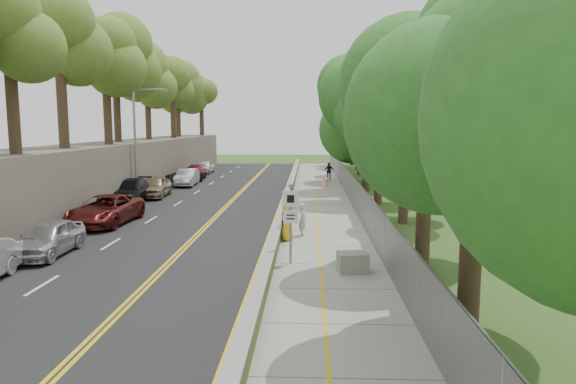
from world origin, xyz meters
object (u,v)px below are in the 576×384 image
at_px(concrete_block, 353,262).
at_px(signpost, 291,215).
at_px(construction_barrel, 326,183).
at_px(car_2, 105,210).
at_px(car_0, 48,238).
at_px(person_far, 329,171).
at_px(streetlight, 138,135).
at_px(painter_0, 287,222).

bearing_deg(concrete_block, signpost, 156.88).
bearing_deg(construction_barrel, signpost, -95.07).
xyz_separation_m(signpost, car_2, (-10.29, 7.60, -1.14)).
distance_m(car_0, person_far, 32.02).
xyz_separation_m(streetlight, car_2, (1.22, -9.42, -3.82)).
xyz_separation_m(construction_barrel, concrete_block, (0.17, -25.07, -0.05)).
bearing_deg(concrete_block, car_2, 145.74).
height_order(concrete_block, painter_0, painter_0).
xyz_separation_m(streetlight, car_0, (1.46, -16.05, -3.87)).
distance_m(construction_barrel, concrete_block, 25.08).
bearing_deg(signpost, construction_barrel, 84.93).
bearing_deg(car_2, signpost, -33.28).
distance_m(signpost, person_far, 30.49).
bearing_deg(car_0, painter_0, 16.50).
bearing_deg(car_0, construction_barrel, 61.34).
distance_m(signpost, car_0, 10.17).
bearing_deg(painter_0, construction_barrel, -4.06).
bearing_deg(person_far, car_2, 51.02).
xyz_separation_m(construction_barrel, painter_0, (-2.44, -20.07, 0.47)).
bearing_deg(signpost, streetlight, 124.08).
xyz_separation_m(signpost, painter_0, (-0.30, 4.02, -1.04)).
bearing_deg(painter_0, person_far, -3.53).
xyz_separation_m(signpost, concrete_block, (2.31, -0.98, -1.55)).
height_order(construction_barrel, car_2, car_2).
xyz_separation_m(construction_barrel, person_far, (0.51, 6.27, 0.44)).
bearing_deg(concrete_block, painter_0, 117.53).
height_order(construction_barrel, concrete_block, construction_barrel).
relative_size(streetlight, person_far, 4.73).
bearing_deg(signpost, painter_0, 94.27).
xyz_separation_m(streetlight, person_far, (14.16, 13.34, -3.74)).
bearing_deg(concrete_block, streetlight, 127.51).
height_order(signpost, car_0, signpost).
relative_size(streetlight, car_2, 1.42).
bearing_deg(painter_0, concrete_block, -149.61).
height_order(signpost, person_far, signpost).
height_order(car_2, painter_0, painter_0).
bearing_deg(signpost, car_0, 174.51).
relative_size(concrete_block, car_2, 0.19).
distance_m(streetlight, person_far, 19.81).
height_order(car_2, person_far, person_far).
height_order(streetlight, construction_barrel, streetlight).
bearing_deg(car_0, streetlight, 94.33).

